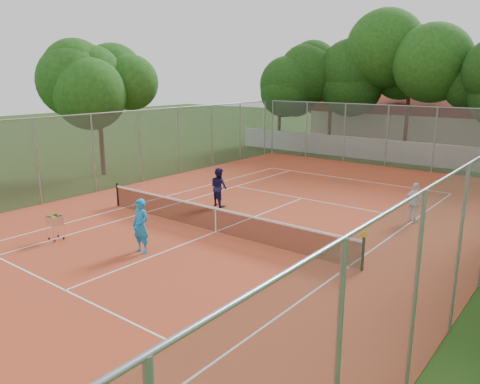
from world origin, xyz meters
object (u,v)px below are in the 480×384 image
Objects in this scene: player_far_left at (219,187)px; tennis_net at (216,220)px; clubhouse at (416,119)px; player_far_right at (415,203)px; player_near at (141,226)px; ball_hopper at (55,227)px.

tennis_net is at bearing 142.78° from player_far_left.
player_far_right is at bearing -71.93° from clubhouse.
clubhouse is (-2.00, 29.00, 1.69)m from tennis_net.
player_far_left is (-1.75, 6.05, -0.05)m from player_near.
ball_hopper reaches higher than tennis_net.
clubhouse is 32.21m from player_near.
tennis_net is 3.24m from player_near.
ball_hopper is at bearing 91.00° from player_far_left.
clubhouse reaches higher than tennis_net.
player_far_left is 1.08× the size of player_far_right.
clubhouse is 8.81× the size of player_near.
tennis_net is at bearing 77.81° from player_near.
clubhouse is 33.37m from ball_hopper.
player_far_left is at bearing -90.70° from clubhouse.
player_near is at bearing -100.12° from tennis_net.
player_near reaches higher than player_far_right.
player_near is 3.63m from ball_hopper.
clubhouse reaches higher than player_far_right.
player_near is 6.30m from player_far_left.
player_near is at bearing 75.52° from player_far_right.
clubhouse is at bearing -52.60° from player_far_right.
player_far_right is (7.52, -23.07, -1.36)m from clubhouse.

